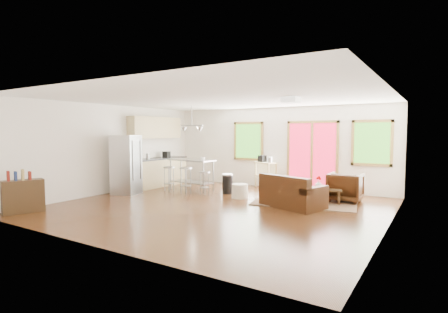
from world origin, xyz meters
The scene contains 29 objects.
floor centered at (0.00, 0.00, -0.01)m, with size 7.50×7.00×0.02m, color #341B0C.
ceiling centered at (0.00, 0.00, 2.61)m, with size 7.50×7.00×0.02m, color white.
back_wall centered at (0.00, 3.51, 1.30)m, with size 7.50×0.02×2.60m, color white.
left_wall centered at (-3.76, 0.00, 1.30)m, with size 0.02×7.00×2.60m, color white.
right_wall centered at (3.76, 0.00, 1.30)m, with size 0.02×7.00×2.60m, color white.
front_wall centered at (0.00, -3.51, 1.30)m, with size 7.50×0.02×2.60m, color white.
window_left centered at (-1.00, 3.46, 1.50)m, with size 1.10×0.05×1.30m.
french_doors centered at (1.20, 3.46, 1.10)m, with size 1.60×0.05×2.10m.
window_right centered at (2.90, 3.46, 1.50)m, with size 1.10×0.05×1.30m.
rug centered at (1.61, 1.72, 0.01)m, with size 2.51×1.93×0.03m, color #4D613D.
loveseat centered at (1.54, 0.88, 0.31)m, with size 1.66×1.27×0.78m.
coffee_table centered at (2.01, 1.75, 0.33)m, with size 1.09×0.86×0.38m.
armchair centered at (2.48, 2.24, 0.42)m, with size 0.81×0.76×0.83m, color black.
ottoman centered at (1.13, 2.30, 0.21)m, with size 0.63×0.63×0.42m, color black.
pouf centered at (-0.09, 1.26, 0.19)m, with size 0.44×0.44×0.38m, color #EBE8CD.
vase centered at (1.95, 1.70, 0.51)m, with size 0.19×0.20×0.29m.
book centered at (2.00, 1.64, 0.53)m, with size 0.20×0.02×0.26m, color maroon.
cabinets centered at (-3.49, 1.70, 0.93)m, with size 0.64×2.24×2.30m.
refrigerator centered at (-3.20, 0.07, 0.86)m, with size 0.83×0.82×1.71m.
island centered at (-2.03, 1.64, 0.66)m, with size 1.56×0.75×0.96m.
cup centered at (-1.53, 1.54, 1.02)m, with size 0.13×0.11×0.13m, color white.
bar_stool_a centered at (-2.49, 1.12, 0.56)m, with size 0.36×0.36×0.75m.
bar_stool_b centered at (-1.75, 1.00, 0.58)m, with size 0.43×0.43×0.78m.
bar_stool_c centered at (-1.23, 1.20, 0.50)m, with size 0.32×0.32×0.67m.
trash_can centered at (-0.73, 1.67, 0.29)m, with size 0.37×0.37×0.58m.
kitchen_cart centered at (-0.28, 3.30, 0.71)m, with size 0.79×0.65×1.04m.
bookshelf centered at (-3.35, -2.82, 0.38)m, with size 0.59×0.89×0.98m.
ceiling_flush centered at (1.60, 0.60, 2.53)m, with size 0.35×0.35×0.12m, color white.
pendant_light centered at (-1.90, 1.50, 1.90)m, with size 0.80×0.18×0.79m.
Camera 1 is at (4.54, -6.99, 1.80)m, focal length 28.00 mm.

